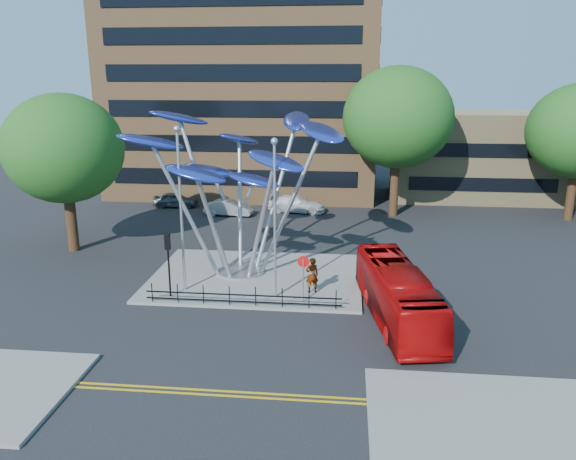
# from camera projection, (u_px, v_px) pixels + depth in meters

# --- Properties ---
(ground) EXTENTS (120.00, 120.00, 0.00)m
(ground) POSITION_uv_depth(u_px,v_px,m) (257.00, 323.00, 26.68)
(ground) COLOR black
(ground) RESTS_ON ground
(traffic_island) EXTENTS (12.00, 9.00, 0.15)m
(traffic_island) POSITION_uv_depth(u_px,v_px,m) (256.00, 277.00, 32.50)
(traffic_island) COLOR slate
(traffic_island) RESTS_ON ground
(pavement_right) EXTENTS (12.00, 6.00, 0.15)m
(pavement_right) POSITION_uv_depth(u_px,v_px,m) (547.00, 425.00, 18.84)
(pavement_right) COLOR slate
(pavement_right) RESTS_ON ground
(double_yellow_near) EXTENTS (40.00, 0.12, 0.01)m
(double_yellow_near) POSITION_uv_depth(u_px,v_px,m) (232.00, 392.00, 20.93)
(double_yellow_near) COLOR gold
(double_yellow_near) RESTS_ON ground
(double_yellow_far) EXTENTS (40.00, 0.12, 0.01)m
(double_yellow_far) POSITION_uv_depth(u_px,v_px,m) (230.00, 396.00, 20.64)
(double_yellow_far) COLOR gold
(double_yellow_far) RESTS_ON ground
(brick_tower) EXTENTS (25.00, 15.00, 30.00)m
(brick_tower) POSITION_uv_depth(u_px,v_px,m) (246.00, 35.00, 53.88)
(brick_tower) COLOR olive
(brick_tower) RESTS_ON ground
(low_building_near) EXTENTS (15.00, 8.00, 8.00)m
(low_building_near) POSITION_uv_depth(u_px,v_px,m) (475.00, 155.00, 52.71)
(low_building_near) COLOR tan
(low_building_near) RESTS_ON ground
(tree_right) EXTENTS (8.80, 8.80, 12.11)m
(tree_right) POSITION_uv_depth(u_px,v_px,m) (398.00, 118.00, 44.77)
(tree_right) COLOR black
(tree_right) RESTS_ON ground
(tree_left) EXTENTS (7.60, 7.60, 10.32)m
(tree_left) POSITION_uv_depth(u_px,v_px,m) (64.00, 149.00, 35.83)
(tree_left) COLOR black
(tree_left) RESTS_ON ground
(leaf_sculpture) EXTENTS (12.72, 9.54, 9.51)m
(leaf_sculpture) POSITION_uv_depth(u_px,v_px,m) (238.00, 158.00, 31.43)
(leaf_sculpture) COLOR #9EA0A5
(leaf_sculpture) RESTS_ON traffic_island
(street_lamp_left) EXTENTS (0.36, 0.36, 8.80)m
(street_lamp_left) POSITION_uv_depth(u_px,v_px,m) (180.00, 195.00, 29.04)
(street_lamp_left) COLOR #9EA0A5
(street_lamp_left) RESTS_ON traffic_island
(street_lamp_right) EXTENTS (0.36, 0.36, 8.30)m
(street_lamp_right) POSITION_uv_depth(u_px,v_px,m) (275.00, 205.00, 28.12)
(street_lamp_right) COLOR #9EA0A5
(street_lamp_right) RESTS_ON traffic_island
(traffic_light_island) EXTENTS (0.28, 0.18, 3.42)m
(traffic_light_island) POSITION_uv_depth(u_px,v_px,m) (168.00, 251.00, 28.87)
(traffic_light_island) COLOR black
(traffic_light_island) RESTS_ON traffic_island
(no_entry_sign_island) EXTENTS (0.60, 0.10, 2.45)m
(no_entry_sign_island) POSITION_uv_depth(u_px,v_px,m) (303.00, 271.00, 28.40)
(no_entry_sign_island) COLOR #9EA0A5
(no_entry_sign_island) RESTS_ON traffic_island
(pedestrian_railing_front) EXTENTS (10.00, 0.06, 1.00)m
(pedestrian_railing_front) POSITION_uv_depth(u_px,v_px,m) (243.00, 298.00, 28.26)
(pedestrian_railing_front) COLOR black
(pedestrian_railing_front) RESTS_ON traffic_island
(red_bus) EXTENTS (3.79, 9.78, 2.66)m
(red_bus) POSITION_uv_depth(u_px,v_px,m) (397.00, 294.00, 26.72)
(red_bus) COLOR #A50708
(red_bus) RESTS_ON ground
(pedestrian) EXTENTS (0.81, 0.65, 1.94)m
(pedestrian) POSITION_uv_depth(u_px,v_px,m) (312.00, 275.00, 29.79)
(pedestrian) COLOR gray
(pedestrian) RESTS_ON traffic_island
(parked_car_left) EXTENTS (3.98, 1.86, 1.32)m
(parked_car_left) POSITION_uv_depth(u_px,v_px,m) (175.00, 200.00, 49.63)
(parked_car_left) COLOR #45494D
(parked_car_left) RESTS_ON ground
(parked_car_mid) EXTENTS (4.10, 1.75, 1.31)m
(parked_car_mid) POSITION_uv_depth(u_px,v_px,m) (229.00, 208.00, 46.67)
(parked_car_mid) COLOR #AFB2B7
(parked_car_mid) RESTS_ON ground
(parked_car_right) EXTENTS (5.12, 2.68, 1.42)m
(parked_car_right) POSITION_uv_depth(u_px,v_px,m) (297.00, 204.00, 47.82)
(parked_car_right) COLOR silver
(parked_car_right) RESTS_ON ground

